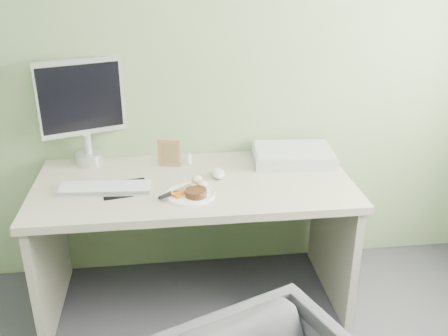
{
  "coord_description": "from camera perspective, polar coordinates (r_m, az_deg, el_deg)",
  "views": [
    {
      "loc": [
        -0.12,
        -0.66,
        1.81
      ],
      "look_at": [
        0.14,
        1.5,
        0.85
      ],
      "focal_mm": 40.0,
      "sensor_mm": 36.0,
      "label": 1
    }
  ],
  "objects": [
    {
      "name": "monitor",
      "position": [
        2.74,
        -15.7,
        6.83
      ],
      "size": [
        0.46,
        0.2,
        0.57
      ],
      "rotation": [
        0.0,
        0.0,
        0.35
      ],
      "color": "silver",
      "rests_on": "desk"
    },
    {
      "name": "desk",
      "position": [
        2.61,
        -3.37,
        -5.16
      ],
      "size": [
        1.6,
        0.75,
        0.73
      ],
      "color": "#AFAA93",
      "rests_on": "floor"
    },
    {
      "name": "scanner",
      "position": [
        2.77,
        7.88,
        1.38
      ],
      "size": [
        0.46,
        0.33,
        0.07
      ],
      "primitive_type": "cube",
      "rotation": [
        0.0,
        0.0,
        -0.09
      ],
      "color": "#B4B6BB",
      "rests_on": "desk"
    },
    {
      "name": "plate",
      "position": [
        2.38,
        -3.85,
        -3.05
      ],
      "size": [
        0.24,
        0.24,
        0.01
      ],
      "primitive_type": "cylinder",
      "color": "white",
      "rests_on": "desk"
    },
    {
      "name": "computer_mouse",
      "position": [
        2.56,
        -0.66,
        -0.61
      ],
      "size": [
        0.07,
        0.12,
        0.04
      ],
      "primitive_type": "ellipsoid",
      "rotation": [
        0.0,
        0.0,
        0.02
      ],
      "color": "white",
      "rests_on": "desk"
    },
    {
      "name": "steak_knife",
      "position": [
        2.36,
        -6.11,
        -2.9
      ],
      "size": [
        0.16,
        0.15,
        0.01
      ],
      "rotation": [
        0.0,
        0.0,
        0.73
      ],
      "color": "silver",
      "rests_on": "plate"
    },
    {
      "name": "keyboard",
      "position": [
        2.49,
        -13.41,
        -2.22
      ],
      "size": [
        0.45,
        0.16,
        0.02
      ],
      "primitive_type": "cube",
      "rotation": [
        0.0,
        0.0,
        -0.07
      ],
      "color": "white",
      "rests_on": "desk"
    },
    {
      "name": "steak",
      "position": [
        2.35,
        -3.21,
        -2.85
      ],
      "size": [
        0.13,
        0.13,
        0.03
      ],
      "primitive_type": "cylinder",
      "rotation": [
        0.0,
        0.0,
        0.38
      ],
      "color": "black",
      "rests_on": "plate"
    },
    {
      "name": "wall_back",
      "position": [
        2.7,
        -4.33,
        13.92
      ],
      "size": [
        3.5,
        0.0,
        3.5
      ],
      "primitive_type": "plane",
      "rotation": [
        1.57,
        0.0,
        0.0
      ],
      "color": "gray",
      "rests_on": "floor"
    },
    {
      "name": "eyedrop_bottle",
      "position": [
        2.72,
        -4.01,
        1.1
      ],
      "size": [
        0.02,
        0.02,
        0.07
      ],
      "color": "white",
      "rests_on": "desk"
    },
    {
      "name": "mousepad",
      "position": [
        2.49,
        -11.26,
        -2.31
      ],
      "size": [
        0.26,
        0.24,
        0.0
      ],
      "primitive_type": "cube",
      "rotation": [
        0.0,
        0.0,
        0.2
      ],
      "color": "black",
      "rests_on": "desk"
    },
    {
      "name": "carrot_heap",
      "position": [
        2.35,
        -5.24,
        -2.86
      ],
      "size": [
        0.06,
        0.06,
        0.03
      ],
      "primitive_type": "cube",
      "rotation": [
        0.0,
        0.0,
        -0.27
      ],
      "color": "#FD6D05",
      "rests_on": "plate"
    },
    {
      "name": "photo_frame",
      "position": [
        2.69,
        -6.28,
        1.72
      ],
      "size": [
        0.12,
        0.04,
        0.15
      ],
      "primitive_type": "cube",
      "rotation": [
        0.0,
        0.0,
        -0.26
      ],
      "color": "#8F5E42",
      "rests_on": "desk"
    },
    {
      "name": "potato_pile",
      "position": [
        2.42,
        -3.03,
        -1.65
      ],
      "size": [
        0.13,
        0.12,
        0.06
      ],
      "primitive_type": "ellipsoid",
      "rotation": [
        0.0,
        0.0,
        0.4
      ],
      "color": "#AD7E54",
      "rests_on": "plate"
    }
  ]
}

